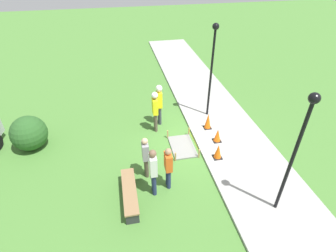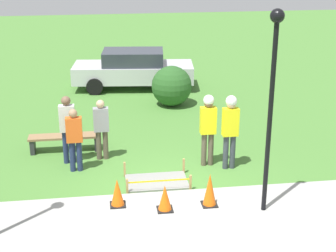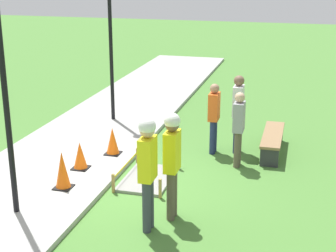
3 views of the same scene
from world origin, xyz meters
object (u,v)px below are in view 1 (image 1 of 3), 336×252
(worker_supervisor, at_px, (155,108))
(bystander_in_gray_shirt, at_px, (153,169))
(lamppost_near, at_px, (212,60))
(lamppost_far, at_px, (299,141))
(traffic_cone_near_patch, at_px, (218,151))
(bystander_in_orange_shirt, at_px, (168,166))
(bystander_in_white_shirt, at_px, (146,155))
(park_bench, at_px, (130,193))
(traffic_cone_far_patch, at_px, (217,135))
(traffic_cone_sidewalk_edge, at_px, (208,121))
(worker_assistant, at_px, (159,101))

(worker_supervisor, height_order, bystander_in_gray_shirt, worker_supervisor)
(lamppost_near, bearing_deg, lamppost_far, -176.49)
(bystander_in_gray_shirt, bearing_deg, traffic_cone_near_patch, -66.97)
(bystander_in_orange_shirt, distance_m, bystander_in_white_shirt, 0.95)
(park_bench, relative_size, worker_supervisor, 1.02)
(park_bench, distance_m, bystander_in_white_shirt, 1.36)
(traffic_cone_near_patch, bearing_deg, lamppost_far, -159.32)
(lamppost_near, bearing_deg, worker_supervisor, 104.20)
(traffic_cone_far_patch, relative_size, traffic_cone_sidewalk_edge, 0.79)
(traffic_cone_far_patch, distance_m, bystander_in_gray_shirt, 3.74)
(traffic_cone_sidewalk_edge, relative_size, worker_assistant, 0.38)
(bystander_in_orange_shirt, xyz_separation_m, bystander_in_white_shirt, (0.68, 0.66, 0.00))
(traffic_cone_sidewalk_edge, height_order, park_bench, traffic_cone_sidewalk_edge)
(traffic_cone_near_patch, xyz_separation_m, traffic_cone_far_patch, (0.99, -0.35, -0.02))
(traffic_cone_sidewalk_edge, bearing_deg, bystander_in_gray_shirt, 136.82)
(traffic_cone_far_patch, height_order, worker_supervisor, worker_supervisor)
(traffic_cone_far_patch, xyz_separation_m, park_bench, (-2.29, 3.83, -0.05))
(bystander_in_white_shirt, relative_size, lamppost_far, 0.41)
(bystander_in_orange_shirt, relative_size, lamppost_near, 0.39)
(worker_assistant, height_order, bystander_in_gray_shirt, worker_assistant)
(bystander_in_white_shirt, bearing_deg, park_bench, 146.41)
(park_bench, bearing_deg, bystander_in_gray_shirt, -78.84)
(traffic_cone_far_patch, distance_m, park_bench, 4.46)
(bystander_in_orange_shirt, height_order, lamppost_near, lamppost_near)
(park_bench, height_order, lamppost_near, lamppost_near)
(traffic_cone_sidewalk_edge, relative_size, lamppost_far, 0.18)
(worker_assistant, bearing_deg, park_bench, 157.74)
(traffic_cone_far_patch, bearing_deg, park_bench, 120.85)
(traffic_cone_near_patch, relative_size, traffic_cone_sidewalk_edge, 0.84)
(worker_supervisor, height_order, worker_assistant, worker_assistant)
(traffic_cone_near_patch, xyz_separation_m, park_bench, (-1.29, 3.48, -0.07))
(bystander_in_gray_shirt, bearing_deg, traffic_cone_far_patch, -54.79)
(traffic_cone_sidewalk_edge, xyz_separation_m, park_bench, (-3.28, 3.74, -0.13))
(traffic_cone_sidewalk_edge, height_order, lamppost_near, lamppost_near)
(traffic_cone_sidewalk_edge, bearing_deg, lamppost_near, -18.01)
(lamppost_far, bearing_deg, worker_assistant, 26.28)
(park_bench, height_order, worker_supervisor, worker_supervisor)
(traffic_cone_sidewalk_edge, height_order, bystander_in_white_shirt, bystander_in_white_shirt)
(traffic_cone_far_patch, bearing_deg, traffic_cone_sidewalk_edge, 4.91)
(park_bench, relative_size, lamppost_near, 0.46)
(traffic_cone_far_patch, relative_size, worker_assistant, 0.30)
(worker_supervisor, bearing_deg, bystander_in_gray_shirt, 169.79)
(traffic_cone_near_patch, height_order, park_bench, traffic_cone_near_patch)
(bystander_in_white_shirt, bearing_deg, bystander_in_orange_shirt, -135.75)
(lamppost_near, relative_size, lamppost_far, 1.06)
(traffic_cone_sidewalk_edge, xyz_separation_m, worker_assistant, (0.95, 2.01, 0.73))
(bystander_in_white_shirt, height_order, lamppost_far, lamppost_far)
(traffic_cone_sidewalk_edge, height_order, lamppost_far, lamppost_far)
(park_bench, height_order, worker_assistant, worker_assistant)
(worker_assistant, xyz_separation_m, lamppost_far, (-5.51, -2.72, 1.53))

